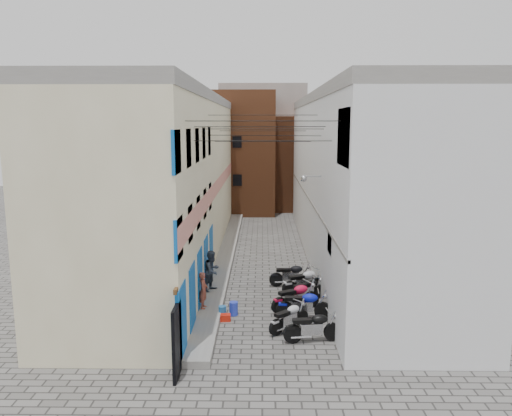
{
  "coord_description": "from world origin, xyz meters",
  "views": [
    {
      "loc": [
        -0.01,
        -14.18,
        7.42
      ],
      "look_at": [
        -0.35,
        11.85,
        3.0
      ],
      "focal_mm": 35.0,
      "sensor_mm": 36.0,
      "label": 1
    }
  ],
  "objects_px": {
    "motorcycle_a": "(313,325)",
    "motorcycle_c": "(304,303)",
    "person_b": "(212,271)",
    "motorcycle_e": "(307,288)",
    "person_a": "(203,290)",
    "motorcycle_b": "(289,316)",
    "water_jug_near": "(222,312)",
    "water_jug_far": "(234,308)",
    "red_crate": "(225,318)",
    "motorcycle_d": "(296,296)",
    "motorcycle_g": "(292,274)",
    "motorcycle_f": "(304,280)"
  },
  "relations": [
    {
      "from": "motorcycle_d",
      "to": "motorcycle_c",
      "type": "bearing_deg",
      "value": -11.28
    },
    {
      "from": "motorcycle_a",
      "to": "motorcycle_d",
      "type": "height_order",
      "value": "motorcycle_d"
    },
    {
      "from": "person_a",
      "to": "motorcycle_e",
      "type": "bearing_deg",
      "value": -68.5
    },
    {
      "from": "motorcycle_d",
      "to": "person_b",
      "type": "height_order",
      "value": "person_b"
    },
    {
      "from": "motorcycle_b",
      "to": "motorcycle_a",
      "type": "bearing_deg",
      "value": -3.76
    },
    {
      "from": "motorcycle_f",
      "to": "motorcycle_g",
      "type": "distance_m",
      "value": 1.15
    },
    {
      "from": "motorcycle_d",
      "to": "motorcycle_e",
      "type": "xyz_separation_m",
      "value": [
        0.55,
        1.19,
        -0.09
      ]
    },
    {
      "from": "motorcycle_e",
      "to": "person_a",
      "type": "xyz_separation_m",
      "value": [
        -4.2,
        -1.57,
        0.44
      ]
    },
    {
      "from": "motorcycle_c",
      "to": "motorcycle_d",
      "type": "xyz_separation_m",
      "value": [
        -0.26,
        0.82,
        0.01
      ]
    },
    {
      "from": "motorcycle_a",
      "to": "motorcycle_c",
      "type": "relative_size",
      "value": 0.97
    },
    {
      "from": "motorcycle_a",
      "to": "motorcycle_g",
      "type": "xyz_separation_m",
      "value": [
        -0.39,
        5.95,
        -0.0
      ]
    },
    {
      "from": "motorcycle_b",
      "to": "motorcycle_c",
      "type": "height_order",
      "value": "motorcycle_c"
    },
    {
      "from": "motorcycle_e",
      "to": "motorcycle_a",
      "type": "bearing_deg",
      "value": -32.58
    },
    {
      "from": "motorcycle_c",
      "to": "person_b",
      "type": "height_order",
      "value": "person_b"
    },
    {
      "from": "motorcycle_d",
      "to": "person_b",
      "type": "distance_m",
      "value": 3.96
    },
    {
      "from": "motorcycle_a",
      "to": "person_b",
      "type": "bearing_deg",
      "value": -146.9
    },
    {
      "from": "motorcycle_b",
      "to": "motorcycle_e",
      "type": "xyz_separation_m",
      "value": [
        0.91,
        3.12,
        -0.01
      ]
    },
    {
      "from": "motorcycle_b",
      "to": "person_a",
      "type": "distance_m",
      "value": 3.67
    },
    {
      "from": "motorcycle_b",
      "to": "water_jug_near",
      "type": "bearing_deg",
      "value": -157.13
    },
    {
      "from": "motorcycle_c",
      "to": "person_b",
      "type": "xyz_separation_m",
      "value": [
        -3.77,
        2.57,
        0.51
      ]
    },
    {
      "from": "motorcycle_d",
      "to": "red_crate",
      "type": "bearing_deg",
      "value": -97.55
    },
    {
      "from": "motorcycle_b",
      "to": "person_a",
      "type": "bearing_deg",
      "value": -157.53
    },
    {
      "from": "person_b",
      "to": "person_a",
      "type": "bearing_deg",
      "value": -153.22
    },
    {
      "from": "person_a",
      "to": "water_jug_far",
      "type": "height_order",
      "value": "person_a"
    },
    {
      "from": "motorcycle_a",
      "to": "motorcycle_d",
      "type": "bearing_deg",
      "value": -179.18
    },
    {
      "from": "motorcycle_f",
      "to": "red_crate",
      "type": "distance_m",
      "value": 4.52
    },
    {
      "from": "motorcycle_c",
      "to": "motorcycle_d",
      "type": "relative_size",
      "value": 0.98
    },
    {
      "from": "motorcycle_b",
      "to": "water_jug_far",
      "type": "xyz_separation_m",
      "value": [
        -2.1,
        1.45,
        -0.28
      ]
    },
    {
      "from": "motorcycle_e",
      "to": "water_jug_far",
      "type": "distance_m",
      "value": 3.46
    },
    {
      "from": "motorcycle_d",
      "to": "motorcycle_e",
      "type": "relative_size",
      "value": 1.17
    },
    {
      "from": "water_jug_near",
      "to": "motorcycle_f",
      "type": "bearing_deg",
      "value": 39.44
    },
    {
      "from": "motorcycle_d",
      "to": "motorcycle_b",
      "type": "bearing_deg",
      "value": -39.33
    },
    {
      "from": "motorcycle_g",
      "to": "red_crate",
      "type": "relative_size",
      "value": 5.17
    },
    {
      "from": "motorcycle_c",
      "to": "motorcycle_e",
      "type": "distance_m",
      "value": 2.04
    },
    {
      "from": "motorcycle_d",
      "to": "person_b",
      "type": "relative_size",
      "value": 1.23
    },
    {
      "from": "water_jug_far",
      "to": "red_crate",
      "type": "bearing_deg",
      "value": -115.92
    },
    {
      "from": "water_jug_near",
      "to": "red_crate",
      "type": "xyz_separation_m",
      "value": [
        0.14,
        -0.31,
        -0.11
      ]
    },
    {
      "from": "motorcycle_b",
      "to": "person_b",
      "type": "xyz_separation_m",
      "value": [
        -3.16,
        3.68,
        0.58
      ]
    },
    {
      "from": "motorcycle_b",
      "to": "person_b",
      "type": "distance_m",
      "value": 4.88
    },
    {
      "from": "motorcycle_f",
      "to": "motorcycle_g",
      "type": "relative_size",
      "value": 1.04
    },
    {
      "from": "motorcycle_e",
      "to": "motorcycle_g",
      "type": "xyz_separation_m",
      "value": [
        -0.54,
        1.87,
        0.06
      ]
    },
    {
      "from": "motorcycle_a",
      "to": "person_b",
      "type": "height_order",
      "value": "person_b"
    },
    {
      "from": "motorcycle_c",
      "to": "red_crate",
      "type": "bearing_deg",
      "value": -83.52
    },
    {
      "from": "motorcycle_b",
      "to": "water_jug_near",
      "type": "height_order",
      "value": "motorcycle_b"
    },
    {
      "from": "water_jug_near",
      "to": "water_jug_far",
      "type": "xyz_separation_m",
      "value": [
        0.42,
        0.28,
        0.03
      ]
    },
    {
      "from": "water_jug_near",
      "to": "person_b",
      "type": "bearing_deg",
      "value": 104.22
    },
    {
      "from": "motorcycle_a",
      "to": "motorcycle_g",
      "type": "distance_m",
      "value": 5.97
    },
    {
      "from": "motorcycle_c",
      "to": "motorcycle_a",
      "type": "bearing_deg",
      "value": 5.78
    },
    {
      "from": "motorcycle_b",
      "to": "motorcycle_g",
      "type": "relative_size",
      "value": 0.92
    },
    {
      "from": "motorcycle_b",
      "to": "motorcycle_c",
      "type": "bearing_deg",
      "value": 108.63
    }
  ]
}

